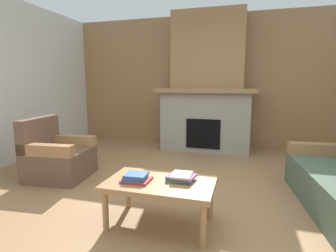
# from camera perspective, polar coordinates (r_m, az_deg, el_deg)

# --- Properties ---
(ground) EXTENTS (9.00, 9.00, 0.00)m
(ground) POSITION_cam_1_polar(r_m,az_deg,el_deg) (3.07, 0.84, -16.39)
(ground) COLOR #9E754C
(wall_back_wood_panel) EXTENTS (6.00, 0.12, 2.70)m
(wall_back_wood_panel) POSITION_cam_1_polar(r_m,az_deg,el_deg) (5.72, 8.91, 9.33)
(wall_back_wood_panel) COLOR #997047
(wall_back_wood_panel) RESTS_ON ground
(fireplace) EXTENTS (1.90, 0.82, 2.70)m
(fireplace) POSITION_cam_1_polar(r_m,az_deg,el_deg) (5.35, 8.34, 7.36)
(fireplace) COLOR gray
(fireplace) RESTS_ON ground
(armchair) EXTENTS (0.83, 0.83, 0.85)m
(armchair) POSITION_cam_1_polar(r_m,az_deg,el_deg) (4.08, -22.72, -6.18)
(armchair) COLOR brown
(armchair) RESTS_ON ground
(coffee_table) EXTENTS (1.00, 0.60, 0.43)m
(coffee_table) POSITION_cam_1_polar(r_m,az_deg,el_deg) (2.53, -1.71, -12.94)
(coffee_table) COLOR #A87A4C
(coffee_table) RESTS_ON ground
(book_stack_near_edge) EXTENTS (0.26, 0.23, 0.07)m
(book_stack_near_edge) POSITION_cam_1_polar(r_m,az_deg,el_deg) (2.52, -6.86, -10.93)
(book_stack_near_edge) COLOR #B23833
(book_stack_near_edge) RESTS_ON coffee_table
(book_stack_center) EXTENTS (0.27, 0.24, 0.07)m
(book_stack_center) POSITION_cam_1_polar(r_m,az_deg,el_deg) (2.51, 2.79, -10.91)
(book_stack_center) COLOR #3D7F4C
(book_stack_center) RESTS_ON coffee_table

